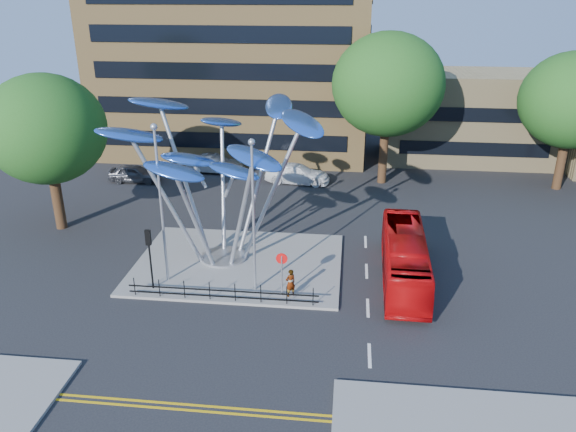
# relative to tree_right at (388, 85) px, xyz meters

# --- Properties ---
(ground) EXTENTS (120.00, 120.00, 0.00)m
(ground) POSITION_rel_tree_right_xyz_m (-8.00, -22.00, -8.04)
(ground) COLOR black
(ground) RESTS_ON ground
(traffic_island) EXTENTS (12.00, 9.00, 0.15)m
(traffic_island) POSITION_rel_tree_right_xyz_m (-9.00, -16.00, -7.96)
(traffic_island) COLOR slate
(traffic_island) RESTS_ON ground
(double_yellow_near) EXTENTS (40.00, 0.12, 0.01)m
(double_yellow_near) POSITION_rel_tree_right_xyz_m (-8.00, -28.00, -8.03)
(double_yellow_near) COLOR gold
(double_yellow_near) RESTS_ON ground
(double_yellow_far) EXTENTS (40.00, 0.12, 0.01)m
(double_yellow_far) POSITION_rel_tree_right_xyz_m (-8.00, -28.30, -8.03)
(double_yellow_far) COLOR gold
(double_yellow_far) RESTS_ON ground
(low_building_near) EXTENTS (15.00, 8.00, 8.00)m
(low_building_near) POSITION_rel_tree_right_xyz_m (8.00, 8.00, -4.04)
(low_building_near) COLOR tan
(low_building_near) RESTS_ON ground
(tree_right) EXTENTS (8.80, 8.80, 12.11)m
(tree_right) POSITION_rel_tree_right_xyz_m (0.00, 0.00, 0.00)
(tree_right) COLOR black
(tree_right) RESTS_ON ground
(tree_left) EXTENTS (7.60, 7.60, 10.32)m
(tree_left) POSITION_rel_tree_right_xyz_m (-22.00, -12.00, -1.24)
(tree_left) COLOR black
(tree_left) RESTS_ON ground
(tree_far) EXTENTS (8.00, 8.00, 10.81)m
(tree_far) POSITION_rel_tree_right_xyz_m (14.00, 0.00, -0.93)
(tree_far) COLOR black
(tree_far) RESTS_ON ground
(leaf_sculpture) EXTENTS (12.72, 9.54, 9.51)m
(leaf_sculpture) POSITION_rel_tree_right_xyz_m (-10.07, -15.32, -1.16)
(leaf_sculpture) COLOR #9EA0A5
(leaf_sculpture) RESTS_ON traffic_island
(street_lamp_left) EXTENTS (0.36, 0.36, 8.80)m
(street_lamp_left) POSITION_rel_tree_right_xyz_m (-12.50, -18.50, -2.68)
(street_lamp_left) COLOR #9EA0A5
(street_lamp_left) RESTS_ON traffic_island
(street_lamp_right) EXTENTS (0.36, 0.36, 8.30)m
(street_lamp_right) POSITION_rel_tree_right_xyz_m (-7.50, -19.00, -2.94)
(street_lamp_right) COLOR #9EA0A5
(street_lamp_right) RESTS_ON traffic_island
(traffic_light_island) EXTENTS (0.28, 0.18, 3.42)m
(traffic_light_island) POSITION_rel_tree_right_xyz_m (-13.00, -19.50, -5.42)
(traffic_light_island) COLOR black
(traffic_light_island) RESTS_ON traffic_island
(no_entry_sign_island) EXTENTS (0.60, 0.10, 2.45)m
(no_entry_sign_island) POSITION_rel_tree_right_xyz_m (-6.00, -19.48, -6.22)
(no_entry_sign_island) COLOR #9EA0A5
(no_entry_sign_island) RESTS_ON traffic_island
(pedestrian_railing_front) EXTENTS (10.00, 0.06, 1.00)m
(pedestrian_railing_front) POSITION_rel_tree_right_xyz_m (-9.00, -20.30, -7.48)
(pedestrian_railing_front) COLOR black
(pedestrian_railing_front) RESTS_ON traffic_island
(red_bus) EXTENTS (2.47, 9.61, 2.66)m
(red_bus) POSITION_rel_tree_right_xyz_m (0.50, -16.72, -6.71)
(red_bus) COLOR #B6080A
(red_bus) RESTS_ON ground
(pedestrian) EXTENTS (0.68, 0.63, 1.55)m
(pedestrian) POSITION_rel_tree_right_xyz_m (-5.55, -19.50, -7.11)
(pedestrian) COLOR gray
(pedestrian) RESTS_ON traffic_island
(parked_car_left) EXTENTS (4.27, 1.72, 1.45)m
(parked_car_left) POSITION_rel_tree_right_xyz_m (-20.47, -2.23, -7.31)
(parked_car_left) COLOR #3E4046
(parked_car_left) RESTS_ON ground
(parked_car_mid) EXTENTS (4.83, 1.88, 1.57)m
(parked_car_mid) POSITION_rel_tree_right_xyz_m (-14.43, 0.95, -7.25)
(parked_car_mid) COLOR #A9ACB1
(parked_car_mid) RESTS_ON ground
(parked_car_right) EXTENTS (5.54, 2.60, 1.56)m
(parked_car_right) POSITION_rel_tree_right_xyz_m (-7.00, -0.92, -7.26)
(parked_car_right) COLOR silver
(parked_car_right) RESTS_ON ground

